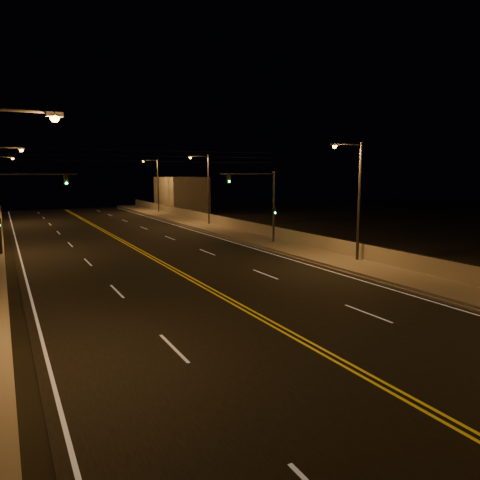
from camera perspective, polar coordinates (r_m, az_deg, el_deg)
name	(u,v)px	position (r m, az deg, el deg)	size (l,w,h in m)	color
road	(193,280)	(27.23, -5.70, -4.93)	(18.00, 120.00, 0.02)	black
sidewalk	(341,262)	(32.63, 12.25, -2.63)	(3.60, 120.00, 0.30)	gray
curb	(319,265)	(31.51, 9.61, -3.08)	(0.14, 120.00, 0.15)	gray
parapet_wall	(360,251)	(33.58, 14.47, -1.27)	(0.30, 120.00, 1.00)	gray
jersey_barrier	(2,293)	(25.36, -27.00, -5.73)	(0.45, 120.00, 0.93)	gray
distant_building_right	(181,194)	(76.63, -7.21, 5.59)	(6.00, 10.00, 5.47)	gray
parapet_rail	(361,243)	(33.50, 14.50, -0.38)	(0.06, 0.06, 120.00)	black
lane_markings	(194,281)	(27.16, -5.64, -4.94)	(17.32, 116.00, 0.00)	silver
streetlight_1	(356,194)	(32.22, 13.95, 5.47)	(2.55, 0.28, 8.17)	#2D2D33
streetlight_2	(206,185)	(54.06, -4.15, 6.71)	(2.55, 0.28, 8.17)	#2D2D33
streetlight_3	(156,182)	(72.21, -10.20, 6.98)	(2.55, 0.28, 8.17)	#2D2D33
traffic_signal_right	(264,199)	(39.30, 2.92, 4.96)	(5.11, 0.31, 6.28)	#2D2D33
traffic_signal_left	(15,207)	(34.04, -25.75, 3.65)	(5.11, 0.31, 6.28)	#2D2D33
overhead_wires	(144,156)	(35.56, -11.58, 10.02)	(22.00, 0.03, 0.83)	black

